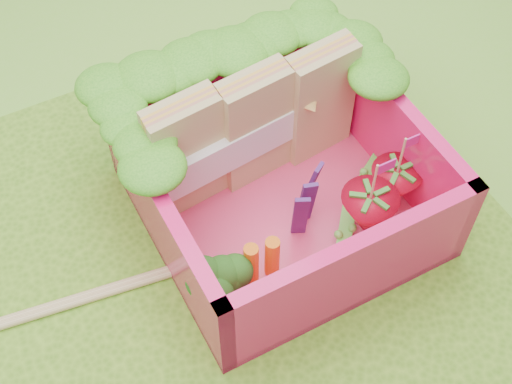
{
  "coord_description": "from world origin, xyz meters",
  "views": [
    {
      "loc": [
        -0.82,
        -1.82,
        3.01
      ],
      "look_at": [
        0.14,
        -0.02,
        0.28
      ],
      "focal_mm": 50.0,
      "sensor_mm": 36.0,
      "label": 1
    }
  ],
  "objects": [
    {
      "name": "strawberry_right",
      "position": [
        0.78,
        -0.26,
        0.21
      ],
      "size": [
        0.25,
        0.25,
        0.49
      ],
      "color": "red",
      "rests_on": "bento_floor"
    },
    {
      "name": "purple_wedges",
      "position": [
        0.32,
        -0.17,
        0.27
      ],
      "size": [
        0.19,
        0.17,
        0.38
      ],
      "color": "#41195A",
      "rests_on": "bento_floor"
    },
    {
      "name": "broccoli",
      "position": [
        -0.22,
        -0.36,
        0.26
      ],
      "size": [
        0.31,
        0.31,
        0.25
      ],
      "color": "#67A650",
      "rests_on": "bento_floor"
    },
    {
      "name": "snap_peas",
      "position": [
        0.62,
        -0.21,
        0.11
      ],
      "size": [
        0.6,
        0.52,
        0.05
      ],
      "color": "#51C63E",
      "rests_on": "bento_floor"
    },
    {
      "name": "sandwich_stack",
      "position": [
        0.28,
        0.26,
        0.4
      ],
      "size": [
        1.19,
        0.29,
        0.65
      ],
      "color": "tan",
      "rests_on": "bento_floor"
    },
    {
      "name": "carrot_sticks",
      "position": [
        -0.0,
        -0.33,
        0.21
      ],
      "size": [
        0.18,
        0.07,
        0.27
      ],
      "color": "orange",
      "rests_on": "bento_floor"
    },
    {
      "name": "strawberry_left",
      "position": [
        0.57,
        -0.35,
        0.22
      ],
      "size": [
        0.28,
        0.28,
        0.52
      ],
      "color": "red",
      "rests_on": "bento_floor"
    },
    {
      "name": "bento_floor",
      "position": [
        0.28,
        -0.02,
        0.06
      ],
      "size": [
        1.3,
        1.3,
        0.05
      ],
      "primitive_type": "cube",
      "color": "#E23967",
      "rests_on": "placemat"
    },
    {
      "name": "placemat",
      "position": [
        0.0,
        0.0,
        0.01
      ],
      "size": [
        2.6,
        2.6,
        0.03
      ],
      "primitive_type": "cube",
      "color": "#548C1F",
      "rests_on": "ground"
    },
    {
      "name": "lettuce_ruffle",
      "position": [
        0.28,
        0.48,
        0.64
      ],
      "size": [
        1.43,
        0.83,
        0.11
      ],
      "color": "#288418",
      "rests_on": "bento_box"
    },
    {
      "name": "chopsticks",
      "position": [
        -1.12,
        0.02,
        0.05
      ],
      "size": [
        2.32,
        0.37,
        0.04
      ],
      "color": "tan",
      "rests_on": "placemat"
    },
    {
      "name": "bento_box",
      "position": [
        0.28,
        -0.02,
        0.31
      ],
      "size": [
        1.3,
        1.3,
        0.55
      ],
      "color": "#F51461",
      "rests_on": "placemat"
    },
    {
      "name": "ground",
      "position": [
        0.0,
        0.0,
        0.0
      ],
      "size": [
        14.0,
        14.0,
        0.0
      ],
      "primitive_type": "plane",
      "color": "#7ECA38",
      "rests_on": "ground"
    }
  ]
}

